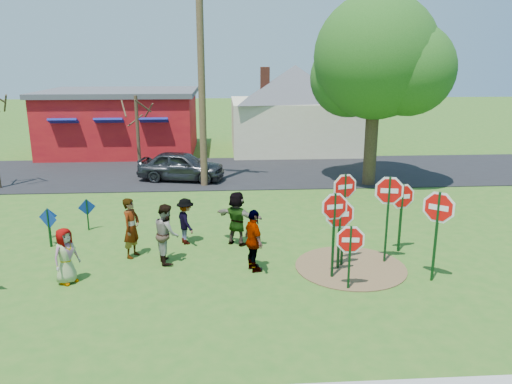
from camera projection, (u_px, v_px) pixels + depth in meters
ground at (196, 258)px, 15.15m from camera, size 120.00×120.00×0.00m
road at (207, 172)px, 26.21m from camera, size 120.00×7.50×0.04m
dirt_patch at (350, 267)px, 14.47m from camera, size 3.20×3.20×0.03m
red_building at (122, 121)px, 31.60m from camera, size 9.40×7.69×3.90m
cream_house at (294, 105)px, 32.06m from camera, size 9.40×9.40×6.50m
stop_sign_a at (350, 244)px, 12.81m from camera, size 1.00×0.13×1.88m
stop_sign_b at (344, 196)px, 14.07m from camera, size 0.95×0.28×2.87m
stop_sign_c at (389, 200)px, 14.34m from camera, size 1.10×0.24×2.77m
stop_sign_d at (402, 201)px, 15.27m from camera, size 1.06×0.17×2.32m
stop_sign_e at (340, 219)px, 14.01m from camera, size 1.14×0.16×2.22m
stop_sign_f at (438, 214)px, 13.14m from camera, size 0.90×0.74×2.66m
stop_sign_g at (334, 216)px, 13.34m from camera, size 1.00×0.21×2.56m
blue_diamond_b at (49, 224)px, 15.84m from camera, size 0.61×0.29×1.27m
blue_diamond_c at (48, 220)px, 16.63m from camera, size 0.56×0.14×1.06m
blue_diamond_d at (87, 211)px, 17.39m from camera, size 0.56×0.24×1.14m
person_a at (66, 256)px, 13.30m from camera, size 0.84×0.90×1.55m
person_b at (131, 228)px, 15.03m from camera, size 0.66×0.79×1.85m
person_c at (167, 233)px, 14.65m from camera, size 0.89×1.02×1.79m
person_d at (186, 221)px, 16.14m from camera, size 0.90×1.12×1.52m
person_e at (254, 241)px, 14.01m from camera, size 0.77×1.15×1.82m
person_f at (237, 218)px, 16.04m from camera, size 1.67×1.32×1.77m
suv at (181, 166)px, 24.35m from camera, size 4.45×2.53×1.43m
utility_pole at (201, 67)px, 22.16m from camera, size 2.44×0.96×10.35m
leafy_tree at (379, 64)px, 22.35m from camera, size 6.12×5.58×8.69m
bare_tree_east at (137, 122)px, 26.56m from camera, size 1.80×1.80×3.93m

